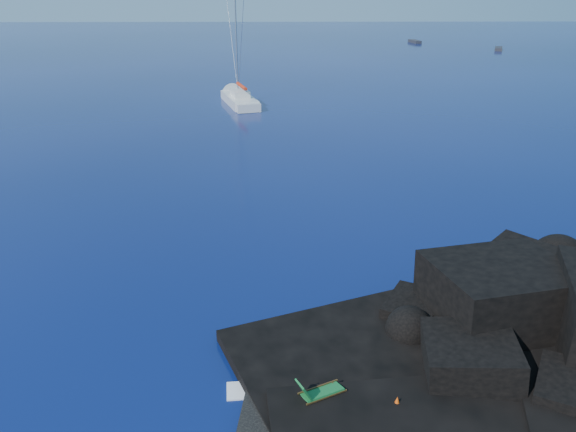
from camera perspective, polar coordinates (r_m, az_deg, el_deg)
name	(u,v)px	position (r m, az deg, el deg)	size (l,w,h in m)	color
surf_foam	(371,349)	(21.92, 8.45, -13.24)	(10.00, 8.00, 0.06)	white
sailboat	(239,104)	(65.50, -4.95, 11.26)	(2.73, 13.04, 13.67)	silver
deck_chair	(323,387)	(18.67, 3.53, -16.93)	(1.54, 0.67, 1.06)	#16632C
marker_cone	(397,403)	(18.79, 11.01, -18.17)	(0.33, 0.33, 0.50)	#F8520D
distant_boat_a	(415,43)	(139.20, 12.74, 16.79)	(1.44, 4.62, 0.62)	#29282E
distant_boat_b	(498,50)	(128.03, 20.59, 15.49)	(1.43, 4.60, 0.61)	#242328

